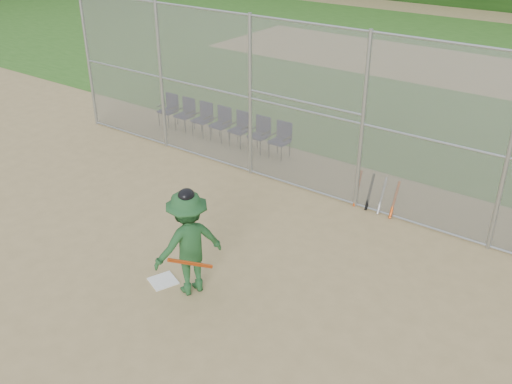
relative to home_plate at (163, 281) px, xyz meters
The scene contains 14 objects.
ground 0.60m from the home_plate, 29.67° to the right, with size 100.00×100.00×0.00m, color tan.
grass_strip 17.71m from the home_plate, 88.32° to the left, with size 100.00×100.00×0.00m, color #30651E.
dirt_patch_far 17.71m from the home_plate, 88.32° to the left, with size 24.00×24.00×0.00m, color tan.
backstop_fence 5.16m from the home_plate, 83.72° to the left, with size 16.09×0.09×4.00m.
home_plate is the anchor object (origin of this frame).
batter_at_plate 1.15m from the home_plate, 13.19° to the left, with size 1.18×1.50×2.06m.
spare_bats 5.19m from the home_plate, 67.76° to the left, with size 0.96×0.38×0.83m.
chair_0 8.19m from the home_plate, 133.22° to the left, with size 0.54×0.52×0.96m, color #10103C, non-canonical shape.
chair_1 7.73m from the home_plate, 129.47° to the left, with size 0.54×0.52×0.96m, color #10103C, non-canonical shape.
chair_2 7.31m from the home_plate, 125.27° to the left, with size 0.54×0.52×0.96m, color #10103C, non-canonical shape.
chair_3 6.94m from the home_plate, 120.59° to the left, with size 0.54×0.52×0.96m, color #10103C, non-canonical shape.
chair_4 6.61m from the home_plate, 115.40° to the left, with size 0.54×0.52×0.96m, color #10103C, non-canonical shape.
chair_5 6.35m from the home_plate, 109.73° to the left, with size 0.54×0.52×0.96m, color #10103C, non-canonical shape.
chair_6 6.15m from the home_plate, 103.62° to the left, with size 0.54×0.52×0.96m, color #10103C, non-canonical shape.
Camera 1 is at (5.94, -5.62, 6.33)m, focal length 40.00 mm.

